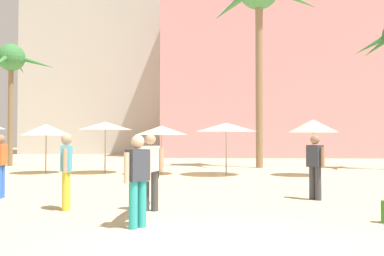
{
  "coord_description": "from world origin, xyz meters",
  "views": [
    {
      "loc": [
        -0.14,
        -5.64,
        1.6
      ],
      "look_at": [
        -0.78,
        6.02,
        1.89
      ],
      "focal_mm": 38.46,
      "sensor_mm": 36.0,
      "label": 1
    }
  ],
  "objects_px": {
    "person_far_right": "(138,177)",
    "person_mid_right": "(0,163)",
    "cafe_umbrella_0": "(46,130)",
    "cafe_umbrella_1": "(226,127)",
    "cafe_umbrella_5": "(105,126)",
    "cafe_umbrella_3": "(162,130)",
    "person_far_left": "(149,170)",
    "cafe_umbrella_2": "(313,126)",
    "person_near_left": "(315,164)",
    "palm_tree_center": "(11,64)",
    "person_near_right": "(66,168)"
  },
  "relations": [
    {
      "from": "cafe_umbrella_1",
      "to": "person_near_left",
      "type": "height_order",
      "value": "cafe_umbrella_1"
    },
    {
      "from": "cafe_umbrella_5",
      "to": "person_far_left",
      "type": "relative_size",
      "value": 0.84
    },
    {
      "from": "palm_tree_center",
      "to": "cafe_umbrella_2",
      "type": "height_order",
      "value": "palm_tree_center"
    },
    {
      "from": "cafe_umbrella_5",
      "to": "person_near_right",
      "type": "bearing_deg",
      "value": -79.96
    },
    {
      "from": "cafe_umbrella_0",
      "to": "person_near_left",
      "type": "xyz_separation_m",
      "value": [
        10.25,
        -7.4,
        -1.06
      ]
    },
    {
      "from": "cafe_umbrella_2",
      "to": "cafe_umbrella_3",
      "type": "bearing_deg",
      "value": 177.44
    },
    {
      "from": "cafe_umbrella_2",
      "to": "cafe_umbrella_3",
      "type": "relative_size",
      "value": 1.04
    },
    {
      "from": "cafe_umbrella_3",
      "to": "cafe_umbrella_5",
      "type": "bearing_deg",
      "value": 169.49
    },
    {
      "from": "cafe_umbrella_2",
      "to": "cafe_umbrella_5",
      "type": "distance_m",
      "value": 9.18
    },
    {
      "from": "person_mid_right",
      "to": "person_far_left",
      "type": "bearing_deg",
      "value": 151.75
    },
    {
      "from": "cafe_umbrella_1",
      "to": "person_far_right",
      "type": "height_order",
      "value": "cafe_umbrella_1"
    },
    {
      "from": "palm_tree_center",
      "to": "cafe_umbrella_3",
      "type": "relative_size",
      "value": 3.06
    },
    {
      "from": "person_far_left",
      "to": "person_far_right",
      "type": "height_order",
      "value": "person_far_left"
    },
    {
      "from": "cafe_umbrella_3",
      "to": "person_near_right",
      "type": "height_order",
      "value": "cafe_umbrella_3"
    },
    {
      "from": "palm_tree_center",
      "to": "person_far_right",
      "type": "bearing_deg",
      "value": -56.64
    },
    {
      "from": "cafe_umbrella_1",
      "to": "person_mid_right",
      "type": "relative_size",
      "value": 1.56
    },
    {
      "from": "cafe_umbrella_3",
      "to": "person_far_left",
      "type": "height_order",
      "value": "cafe_umbrella_3"
    },
    {
      "from": "cafe_umbrella_1",
      "to": "person_mid_right",
      "type": "distance_m",
      "value": 9.5
    },
    {
      "from": "person_near_right",
      "to": "cafe_umbrella_0",
      "type": "bearing_deg",
      "value": -78.42
    },
    {
      "from": "person_far_left",
      "to": "person_near_right",
      "type": "height_order",
      "value": "person_near_right"
    },
    {
      "from": "cafe_umbrella_0",
      "to": "person_near_right",
      "type": "xyz_separation_m",
      "value": [
        4.34,
        -9.25,
        -1.05
      ]
    },
    {
      "from": "person_far_left",
      "to": "person_mid_right",
      "type": "height_order",
      "value": "person_mid_right"
    },
    {
      "from": "cafe_umbrella_1",
      "to": "cafe_umbrella_5",
      "type": "distance_m",
      "value": 5.51
    },
    {
      "from": "cafe_umbrella_3",
      "to": "person_far_right",
      "type": "xyz_separation_m",
      "value": [
        0.96,
        -10.66,
        -1.03
      ]
    },
    {
      "from": "person_far_right",
      "to": "cafe_umbrella_5",
      "type": "bearing_deg",
      "value": 147.58
    },
    {
      "from": "person_near_left",
      "to": "person_mid_right",
      "type": "relative_size",
      "value": 0.99
    },
    {
      "from": "palm_tree_center",
      "to": "person_near_right",
      "type": "bearing_deg",
      "value": -58.96
    },
    {
      "from": "cafe_umbrella_2",
      "to": "person_near_right",
      "type": "bearing_deg",
      "value": -130.84
    },
    {
      "from": "palm_tree_center",
      "to": "person_mid_right",
      "type": "xyz_separation_m",
      "value": [
        6.06,
        -12.41,
        -4.99
      ]
    },
    {
      "from": "cafe_umbrella_2",
      "to": "person_mid_right",
      "type": "height_order",
      "value": "cafe_umbrella_2"
    },
    {
      "from": "cafe_umbrella_0",
      "to": "cafe_umbrella_5",
      "type": "height_order",
      "value": "cafe_umbrella_5"
    },
    {
      "from": "cafe_umbrella_0",
      "to": "cafe_umbrella_5",
      "type": "bearing_deg",
      "value": 3.82
    },
    {
      "from": "person_near_left",
      "to": "person_mid_right",
      "type": "bearing_deg",
      "value": -33.28
    },
    {
      "from": "cafe_umbrella_5",
      "to": "person_far_left",
      "type": "distance_m",
      "value": 10.27
    },
    {
      "from": "person_far_right",
      "to": "person_mid_right",
      "type": "distance_m",
      "value": 5.5
    },
    {
      "from": "cafe_umbrella_3",
      "to": "cafe_umbrella_0",
      "type": "bearing_deg",
      "value": 176.64
    },
    {
      "from": "cafe_umbrella_5",
      "to": "person_near_right",
      "type": "height_order",
      "value": "cafe_umbrella_5"
    },
    {
      "from": "cafe_umbrella_3",
      "to": "person_near_left",
      "type": "height_order",
      "value": "cafe_umbrella_3"
    },
    {
      "from": "cafe_umbrella_0",
      "to": "cafe_umbrella_1",
      "type": "xyz_separation_m",
      "value": [
        8.14,
        -0.49,
        0.09
      ]
    },
    {
      "from": "person_far_left",
      "to": "cafe_umbrella_2",
      "type": "bearing_deg",
      "value": 147.73
    },
    {
      "from": "person_far_right",
      "to": "person_near_left",
      "type": "distance_m",
      "value": 5.34
    },
    {
      "from": "cafe_umbrella_0",
      "to": "cafe_umbrella_2",
      "type": "relative_size",
      "value": 0.94
    },
    {
      "from": "person_far_right",
      "to": "person_near_right",
      "type": "relative_size",
      "value": 0.98
    },
    {
      "from": "cafe_umbrella_0",
      "to": "person_near_right",
      "type": "bearing_deg",
      "value": -64.86
    },
    {
      "from": "cafe_umbrella_1",
      "to": "cafe_umbrella_3",
      "type": "bearing_deg",
      "value": 176.43
    },
    {
      "from": "cafe_umbrella_1",
      "to": "person_far_right",
      "type": "bearing_deg",
      "value": -100.13
    },
    {
      "from": "cafe_umbrella_5",
      "to": "person_mid_right",
      "type": "relative_size",
      "value": 1.43
    },
    {
      "from": "cafe_umbrella_0",
      "to": "person_far_right",
      "type": "xyz_separation_m",
      "value": [
        6.27,
        -10.97,
        -1.07
      ]
    },
    {
      "from": "cafe_umbrella_3",
      "to": "person_far_right",
      "type": "height_order",
      "value": "cafe_umbrella_3"
    },
    {
      "from": "cafe_umbrella_0",
      "to": "person_far_right",
      "type": "height_order",
      "value": "cafe_umbrella_0"
    }
  ]
}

